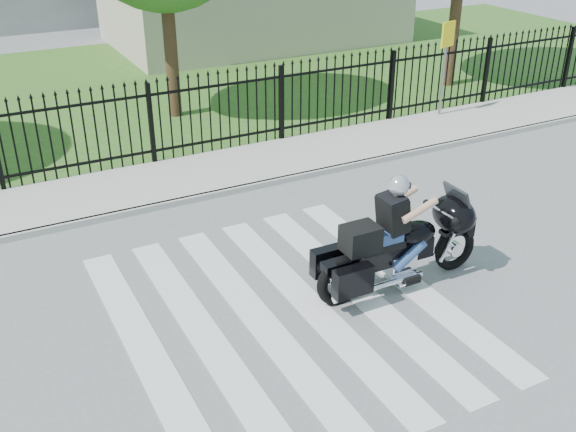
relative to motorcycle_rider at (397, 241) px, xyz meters
name	(u,v)px	position (x,y,z in m)	size (l,w,h in m)	color
ground	(285,312)	(-1.77, 0.13, -0.76)	(120.00, 120.00, 0.00)	slate
crosswalk	(285,312)	(-1.77, 0.13, -0.75)	(5.00, 5.50, 0.01)	silver
sidewalk	(170,181)	(-1.77, 5.13, -0.70)	(40.00, 2.00, 0.12)	#ADAAA3
curb	(188,200)	(-1.77, 4.13, -0.70)	(40.00, 0.12, 0.12)	#ADAAA3
grass_strip	(90,93)	(-1.77, 12.13, -0.75)	(40.00, 12.00, 0.02)	#2A5B1F
iron_fence	(151,126)	(-1.77, 6.13, 0.14)	(26.00, 0.04, 1.80)	black
motorcycle_rider	(397,241)	(0.00, 0.00, 0.00)	(2.81, 0.83, 1.86)	black
traffic_sign	(446,49)	(5.55, 5.82, 0.99)	(0.49, 0.18, 2.29)	slate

